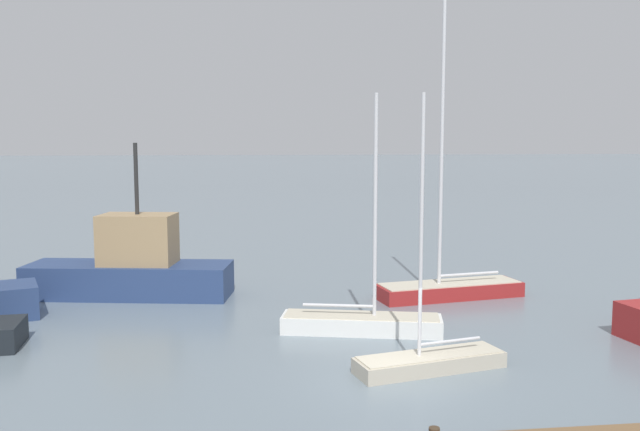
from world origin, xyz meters
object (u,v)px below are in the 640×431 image
at_px(fishing_boat_1, 132,268).
at_px(sailboat_2, 362,320).
at_px(sailboat_0, 449,285).
at_px(sailboat_1, 430,358).

bearing_deg(fishing_boat_1, sailboat_2, -27.14).
xyz_separation_m(sailboat_0, sailboat_1, (-3.42, -8.74, -0.18)).
height_order(sailboat_0, sailboat_2, sailboat_0).
relative_size(sailboat_0, sailboat_2, 1.51).
bearing_deg(fishing_boat_1, sailboat_1, -36.75).
distance_m(sailboat_0, sailboat_1, 9.38).
bearing_deg(sailboat_1, sailboat_0, -124.79).
bearing_deg(fishing_boat_1, sailboat_0, 1.72).
xyz_separation_m(sailboat_2, fishing_boat_1, (-8.83, 6.62, 0.80)).
xyz_separation_m(sailboat_0, sailboat_2, (-4.69, -4.72, -0.12)).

